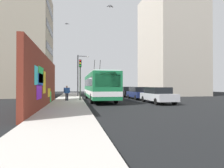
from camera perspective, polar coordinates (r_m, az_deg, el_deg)
The scene contains 14 objects.
ground_plane at distance 20.01m, azimuth -8.40°, elevation -5.46°, with size 80.00×80.00×0.00m, color black.
sidewalk_slab at distance 19.98m, azimuth -13.01°, elevation -5.24°, with size 48.00×3.20×0.15m, color #ADA8A0.
graffiti_wall at distance 16.03m, azimuth -19.67°, elevation 0.68°, with size 13.93×0.32×4.10m.
building_far_left at distance 33.71m, azimuth -25.61°, elevation 10.90°, with size 9.69×8.69×16.75m.
building_far_right at distance 38.73m, azimuth 17.02°, elevation 11.30°, with size 12.07×8.88×19.32m.
city_bus at distance 22.06m, azimuth -3.98°, elevation -0.48°, with size 12.22×2.61×4.90m.
parked_car_silver at distance 19.10m, azimuth 13.54°, elevation -3.17°, with size 4.82×1.95×1.58m.
parked_car_navy at distance 24.28m, azimuth 7.97°, elevation -2.62°, with size 4.56×1.93×1.58m.
parked_car_black at distance 29.34m, azimuth 4.54°, elevation -2.28°, with size 4.07×1.89×1.58m.
parked_car_red at distance 35.36m, azimuth 1.78°, elevation -1.98°, with size 4.78×1.81×1.58m.
pedestrian_midblock at distance 20.64m, azimuth -13.41°, elevation -2.35°, with size 0.22×0.64×1.57m.
traffic_light at distance 21.57m, azimuth -9.54°, elevation 3.33°, with size 0.49×0.28×4.52m.
street_lamp at distance 29.66m, azimuth -9.84°, elevation 3.45°, with size 0.44×1.73×6.30m.
flying_pigeons at distance 21.57m, azimuth -8.39°, elevation 19.33°, with size 9.38×4.40×1.36m.
Camera 1 is at (-19.91, 1.03, 1.71)m, focal length 30.44 mm.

